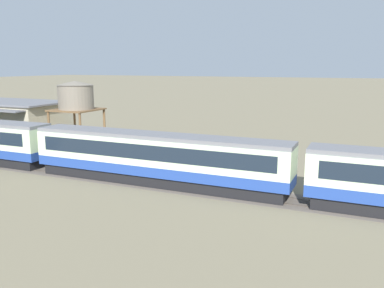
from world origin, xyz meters
name	(u,v)px	position (x,y,z in m)	size (l,w,h in m)	color
passenger_train	(159,157)	(-34.27, -0.86, 2.27)	(112.96, 2.88, 4.09)	#234293
railway_track	(167,185)	(-33.59, -0.86, 0.01)	(173.85, 3.60, 0.04)	#665B51
station_building	(13,119)	(-62.52, 10.80, 2.40)	(14.57, 9.72, 4.75)	#BCB293
water_tower	(76,96)	(-51.33, 10.18, 5.77)	(5.08, 5.08, 7.62)	brown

